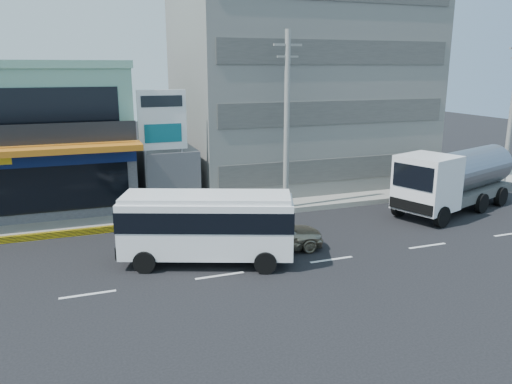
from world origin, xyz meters
The scene contains 12 objects.
ground centered at (0.00, 0.00, 0.00)m, with size 120.00×120.00×0.00m, color black.
sidewalk centered at (5.00, 9.50, 0.15)m, with size 70.00×5.00×0.30m, color gray.
shop_building centered at (-8.00, 13.95, 4.00)m, with size 12.40×11.70×8.00m.
concrete_building centered at (10.00, 15.00, 7.00)m, with size 16.00×12.00×14.00m, color slate.
gap_structure centered at (0.00, 12.00, 1.75)m, with size 3.00×6.00×3.50m, color #424246.
satellite_dish centered at (0.00, 11.00, 3.58)m, with size 1.50×1.50×0.15m, color slate.
billboard centered at (-0.50, 9.20, 4.93)m, with size 2.60×0.18×6.90m.
utility_pole_near centered at (6.00, 7.40, 5.15)m, with size 1.60×0.30×10.00m.
utility_pole_far centered at (22.00, 7.40, 5.15)m, with size 1.60×0.30×10.00m.
minibus centered at (-0.09, 1.50, 1.78)m, with size 7.48×4.65×2.99m.
sedan centered at (3.00, 1.90, 0.78)m, with size 1.84×4.58×1.56m, color tan.
tanker_truck centered at (15.07, 4.36, 1.90)m, with size 9.31×5.44×3.53m.
Camera 1 is at (-4.90, -17.82, 8.08)m, focal length 35.00 mm.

